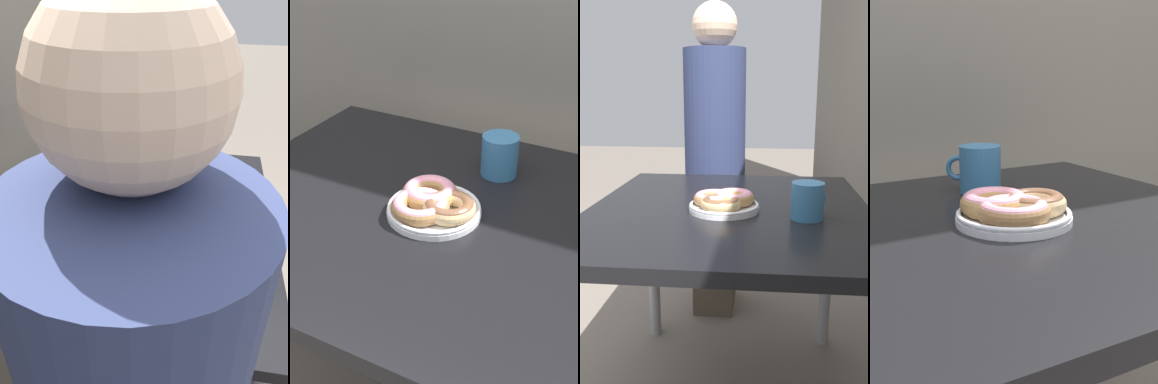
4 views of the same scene
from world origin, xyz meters
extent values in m
cube|color=black|center=(0.00, 0.40, 0.75)|extent=(1.03, 0.90, 0.04)
cylinder|color=#99999E|center=(-0.45, 0.01, 0.36)|extent=(0.05, 0.05, 0.73)
cylinder|color=#99999E|center=(-0.45, 0.79, 0.36)|extent=(0.05, 0.05, 0.73)
cylinder|color=white|center=(0.05, 0.38, 0.78)|extent=(0.22, 0.22, 0.01)
torus|color=white|center=(0.05, 0.38, 0.79)|extent=(0.22, 0.22, 0.01)
torus|color=#D6B27A|center=(0.09, 0.38, 0.80)|extent=(0.17, 0.17, 0.04)
torus|color=brown|center=(0.09, 0.38, 0.81)|extent=(0.16, 0.16, 0.03)
torus|color=#B2844C|center=(0.03, 0.41, 0.80)|extent=(0.14, 0.14, 0.04)
torus|color=pink|center=(0.03, 0.41, 0.81)|extent=(0.13, 0.13, 0.03)
torus|color=#9E7042|center=(0.03, 0.35, 0.80)|extent=(0.19, 0.19, 0.04)
torus|color=pink|center=(0.03, 0.35, 0.81)|extent=(0.18, 0.18, 0.03)
cylinder|color=teal|center=(0.11, 0.64, 0.82)|extent=(0.10, 0.10, 0.11)
cylinder|color=#382114|center=(0.11, 0.64, 0.87)|extent=(0.08, 0.08, 0.00)
torus|color=teal|center=(0.07, 0.67, 0.82)|extent=(0.05, 0.05, 0.06)
cube|color=brown|center=(-0.77, 0.26, 0.35)|extent=(0.28, 0.20, 0.71)
cylinder|color=navy|center=(-0.72, 0.26, 1.02)|extent=(0.29, 0.29, 0.62)
sphere|color=beige|center=(-0.68, 0.27, 1.42)|extent=(0.20, 0.20, 0.20)
camera|label=1|loc=(-1.02, 0.20, 1.52)|focal=35.00mm
camera|label=2|loc=(0.54, -0.54, 1.45)|focal=50.00mm
camera|label=3|loc=(1.34, 0.51, 1.14)|focal=40.00mm
camera|label=4|loc=(-0.45, -0.44, 1.06)|focal=50.00mm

